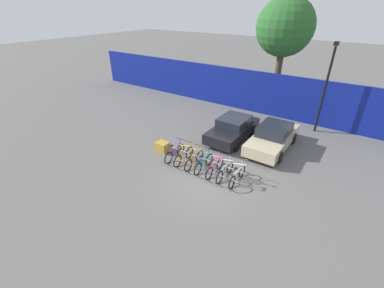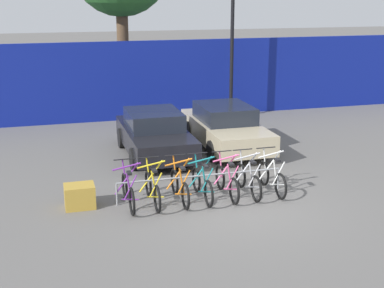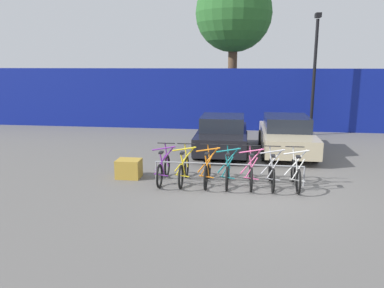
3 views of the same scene
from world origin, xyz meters
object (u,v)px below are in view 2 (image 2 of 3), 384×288
(bike_rack, at_px, (201,178))
(car_black, at_px, (155,134))
(bicycle_yellow, at_px, (153,189))
(bicycle_pink, at_px, (227,182))
(bicycle_purple, at_px, (128,192))
(bicycle_teal, at_px, (202,184))
(cargo_crate, at_px, (80,196))
(bicycle_white, at_px, (272,178))
(car_beige, at_px, (225,127))
(lamp_post, at_px, (232,40))
(bicycle_silver, at_px, (248,180))
(bicycle_orange, at_px, (180,187))

(bike_rack, height_order, car_black, car_black)
(bicycle_yellow, bearing_deg, bicycle_pink, -2.33)
(bicycle_purple, xyz_separation_m, car_black, (1.46, 3.89, 0.31))
(bicycle_teal, xyz_separation_m, bicycle_pink, (0.64, 0.00, 0.00))
(car_black, height_order, cargo_crate, car_black)
(bicycle_purple, distance_m, car_black, 4.16)
(cargo_crate, bearing_deg, bicycle_purple, -14.13)
(bicycle_yellow, xyz_separation_m, bicycle_white, (3.07, 0.00, 0.00))
(car_beige, distance_m, lamp_post, 4.78)
(bicycle_pink, xyz_separation_m, car_black, (-1.00, 3.89, 0.31))
(bicycle_pink, bearing_deg, bicycle_white, 0.52)
(bicycle_yellow, xyz_separation_m, bicycle_teal, (1.23, 0.00, 0.00))
(bicycle_silver, relative_size, car_beige, 0.38)
(bike_rack, relative_size, car_black, 1.02)
(bicycle_purple, xyz_separation_m, bicycle_silver, (3.02, 0.00, 0.00))
(bicycle_purple, relative_size, bicycle_yellow, 1.00)
(bike_rack, distance_m, bicycle_pink, 0.66)
(bicycle_purple, bearing_deg, bicycle_white, -0.85)
(cargo_crate, bearing_deg, bicycle_pink, -4.46)
(bicycle_purple, relative_size, bicycle_white, 1.00)
(bicycle_purple, distance_m, bicycle_orange, 1.25)
(bicycle_pink, distance_m, cargo_crate, 3.57)
(bicycle_white, height_order, car_beige, car_beige)
(bicycle_teal, relative_size, lamp_post, 0.31)
(bicycle_yellow, distance_m, bicycle_silver, 2.43)
(bike_rack, height_order, bicycle_silver, bicycle_silver)
(bicycle_teal, bearing_deg, bicycle_yellow, -176.22)
(bicycle_purple, distance_m, bicycle_pink, 2.46)
(bicycle_silver, distance_m, car_black, 4.20)
(bicycle_orange, distance_m, car_black, 3.91)
(bicycle_teal, relative_size, car_black, 0.41)
(cargo_crate, bearing_deg, lamp_post, 49.76)
(bicycle_orange, xyz_separation_m, car_beige, (2.59, 4.16, 0.31))
(bicycle_white, height_order, lamp_post, lamp_post)
(bicycle_orange, xyz_separation_m, lamp_post, (4.16, 7.97, 2.73))
(bike_rack, bearing_deg, bicycle_orange, -165.49)
(bicycle_white, bearing_deg, bicycle_silver, 176.79)
(cargo_crate, bearing_deg, bicycle_orange, -6.71)
(bicycle_silver, height_order, bicycle_white, same)
(bicycle_silver, bearing_deg, bike_rack, 170.71)
(car_black, height_order, lamp_post, lamp_post)
(bicycle_pink, xyz_separation_m, cargo_crate, (-3.56, 0.28, -0.10))
(bicycle_orange, bearing_deg, cargo_crate, 176.66)
(bicycle_yellow, bearing_deg, bicycle_purple, 177.67)
(bicycle_white, distance_m, car_black, 4.48)
(car_beige, xyz_separation_m, lamp_post, (1.56, 3.82, 2.41))
(bicycle_yellow, bearing_deg, bike_rack, 4.48)
(bicycle_silver, bearing_deg, lamp_post, 71.13)
(bicycle_pink, xyz_separation_m, bicycle_white, (1.20, 0.00, 0.00))
(bicycle_silver, bearing_deg, bicycle_purple, 177.84)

